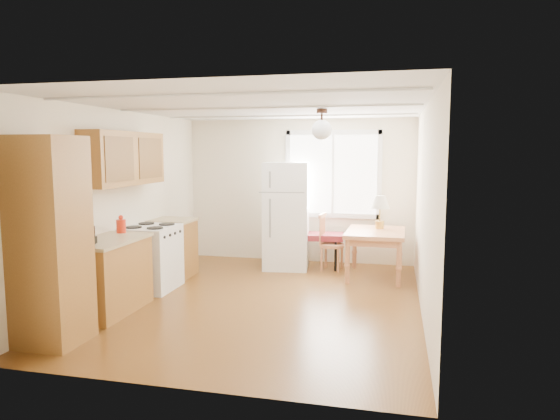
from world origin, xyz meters
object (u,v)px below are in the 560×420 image
(chair, at_px, (327,238))
(refrigerator, at_px, (286,216))
(dining_table, at_px, (375,237))
(bench, at_px, (306,237))

(chair, bearing_deg, refrigerator, -173.55)
(dining_table, distance_m, chair, 0.86)
(refrigerator, distance_m, chair, 0.77)
(refrigerator, distance_m, bench, 0.49)
(dining_table, height_order, chair, chair)
(bench, height_order, dining_table, dining_table)
(bench, bearing_deg, refrigerator, -166.73)
(refrigerator, xyz_separation_m, chair, (0.68, -0.00, -0.36))
(refrigerator, bearing_deg, chair, -7.28)
(dining_table, bearing_deg, chair, 159.95)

